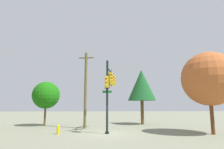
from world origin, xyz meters
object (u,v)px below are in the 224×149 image
at_px(signal_pole_assembly, 110,83).
at_px(utility_pole, 86,89).
at_px(fire_hydrant, 58,130).
at_px(tree_near, 209,79).
at_px(tree_far, 46,95).
at_px(tree_mid, 142,85).

xyz_separation_m(signal_pole_assembly, utility_pole, (2.55, 2.72, -0.33)).
bearing_deg(fire_hydrant, utility_pole, -26.04).
relative_size(signal_pole_assembly, fire_hydrant, 8.26).
bearing_deg(tree_near, tree_far, 65.94).
distance_m(signal_pole_assembly, utility_pole, 3.74).
distance_m(tree_near, tree_far, 18.89).
distance_m(fire_hydrant, tree_far, 8.35).
bearing_deg(tree_near, utility_pole, 67.49).
distance_m(signal_pole_assembly, tree_mid, 8.11).
height_order(fire_hydrant, tree_near, tree_near).
relative_size(utility_pole, fire_hydrant, 10.53).
xyz_separation_m(signal_pole_assembly, tree_near, (-2.40, -9.23, 0.23)).
distance_m(signal_pole_assembly, tree_far, 9.62).
relative_size(fire_hydrant, tree_far, 0.15).
xyz_separation_m(signal_pole_assembly, tree_mid, (6.58, -4.71, 0.51)).
bearing_deg(tree_mid, tree_far, 95.85).
xyz_separation_m(utility_pole, tree_near, (-4.95, -11.95, 0.56)).
distance_m(tree_near, tree_mid, 10.06).
height_order(fire_hydrant, tree_mid, tree_mid).
bearing_deg(tree_mid, fire_hydrant, 130.88).
bearing_deg(tree_far, utility_pole, -117.45).
xyz_separation_m(fire_hydrant, tree_far, (6.89, 3.22, 3.43)).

